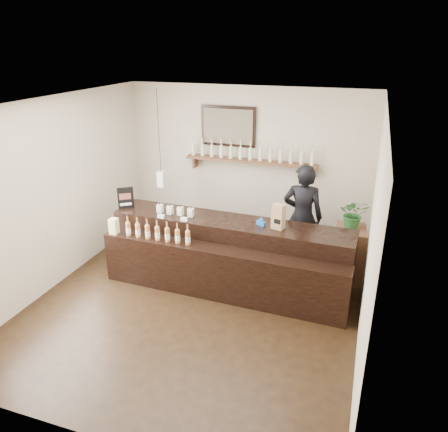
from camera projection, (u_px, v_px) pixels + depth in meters
The scene contains 10 objects.
ground at pixel (198, 301), 6.35m from camera, with size 5.00×5.00×0.00m, color black.
room_shell at pixel (195, 190), 5.71m from camera, with size 5.00×5.00×5.00m.
back_wall_decor at pixel (237, 146), 7.81m from camera, with size 2.66×0.96×1.69m.
counter at pixel (227, 257), 6.58m from camera, with size 3.69×1.10×1.20m.
promo_sign at pixel (126, 198), 6.90m from camera, with size 0.22×0.16×0.35m.
paper_bag at pixel (278, 217), 6.15m from camera, with size 0.20×0.17×0.37m.
tape_dispenser at pixel (261, 222), 6.32m from camera, with size 0.14×0.09×0.11m.
side_cabinet at pixel (349, 253), 6.80m from camera, with size 0.49×0.64×0.86m.
potted_plant at pixel (354, 214), 6.55m from camera, with size 0.42×0.37×0.47m, color #245A26.
shopkeeper at pixel (303, 210), 6.97m from camera, with size 0.72×0.48×1.99m, color black.
Camera 1 is at (2.10, -5.01, 3.53)m, focal length 35.00 mm.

